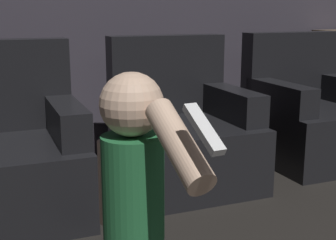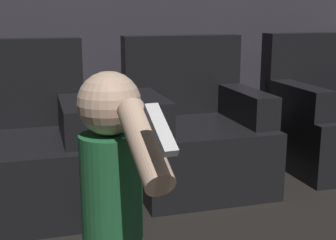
{
  "view_description": "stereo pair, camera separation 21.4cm",
  "coord_description": "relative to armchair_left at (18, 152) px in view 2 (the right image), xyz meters",
  "views": [
    {
      "loc": [
        -1.25,
        1.05,
        1.11
      ],
      "look_at": [
        -0.28,
        2.99,
        0.6
      ],
      "focal_mm": 50.0,
      "sensor_mm": 36.0,
      "label": 1
    },
    {
      "loc": [
        -1.05,
        0.96,
        1.11
      ],
      "look_at": [
        -0.28,
        2.99,
        0.6
      ],
      "focal_mm": 50.0,
      "sensor_mm": 36.0,
      "label": 2
    }
  ],
  "objects": [
    {
      "name": "armchair_right",
      "position": [
        2.2,
        0.0,
        0.0
      ],
      "size": [
        0.87,
        0.89,
        0.95
      ],
      "rotation": [
        0.0,
        0.0,
        -0.08
      ],
      "color": "black",
      "rests_on": "ground_plane"
    },
    {
      "name": "person_toddler",
      "position": [
        0.24,
        -1.29,
        0.22
      ],
      "size": [
        0.2,
        0.62,
        0.93
      ],
      "rotation": [
        0.0,
        0.0,
        1.85
      ],
      "color": "#474C56",
      "rests_on": "ground_plane"
    },
    {
      "name": "armchair_left",
      "position": [
        0.0,
        0.0,
        0.0
      ],
      "size": [
        0.88,
        0.89,
        0.95
      ],
      "rotation": [
        0.0,
        0.0,
        -0.09
      ],
      "color": "black",
      "rests_on": "ground_plane"
    },
    {
      "name": "armchair_middle",
      "position": [
        1.1,
        0.0,
        0.0
      ],
      "size": [
        0.88,
        0.89,
        0.95
      ],
      "rotation": [
        0.0,
        0.0,
        -0.08
      ],
      "color": "black",
      "rests_on": "ground_plane"
    }
  ]
}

